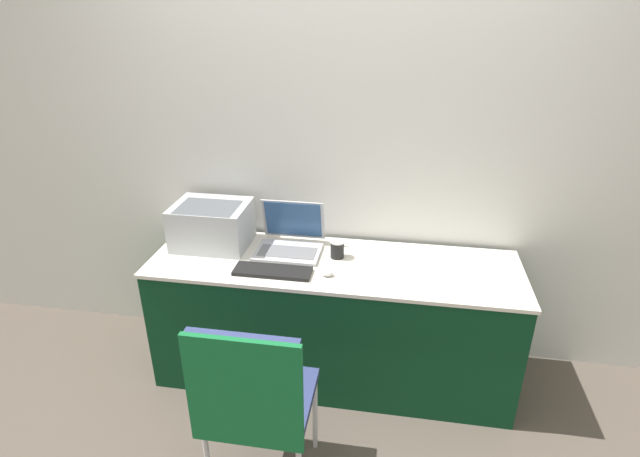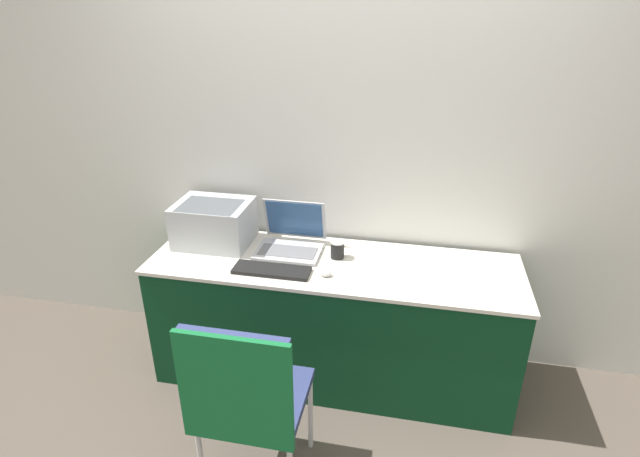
{
  "view_description": "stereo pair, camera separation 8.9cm",
  "coord_description": "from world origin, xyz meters",
  "px_view_note": "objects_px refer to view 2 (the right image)",
  "views": [
    {
      "loc": [
        0.31,
        -2.01,
        2.01
      ],
      "look_at": [
        -0.08,
        0.32,
        0.91
      ],
      "focal_mm": 28.0,
      "sensor_mm": 36.0,
      "label": 1
    },
    {
      "loc": [
        0.4,
        -2.0,
        2.01
      ],
      "look_at": [
        -0.08,
        0.32,
        0.91
      ],
      "focal_mm": 28.0,
      "sensor_mm": 36.0,
      "label": 2
    }
  ],
  "objects_px": {
    "printer": "(214,222)",
    "mouse": "(326,273)",
    "chair": "(245,394)",
    "laptop_left": "(291,240)",
    "coffee_cup": "(337,249)",
    "external_keyboard": "(272,270)"
  },
  "relations": [
    {
      "from": "printer",
      "to": "mouse",
      "type": "distance_m",
      "value": 0.74
    },
    {
      "from": "chair",
      "to": "mouse",
      "type": "bearing_deg",
      "value": 75.34
    },
    {
      "from": "mouse",
      "to": "chair",
      "type": "height_order",
      "value": "chair"
    },
    {
      "from": "printer",
      "to": "laptop_left",
      "type": "relative_size",
      "value": 1.16
    },
    {
      "from": "mouse",
      "to": "chair",
      "type": "relative_size",
      "value": 0.07
    },
    {
      "from": "printer",
      "to": "coffee_cup",
      "type": "height_order",
      "value": "printer"
    },
    {
      "from": "printer",
      "to": "mouse",
      "type": "xyz_separation_m",
      "value": [
        0.69,
        -0.24,
        -0.11
      ]
    },
    {
      "from": "laptop_left",
      "to": "mouse",
      "type": "relative_size",
      "value": 5.76
    },
    {
      "from": "external_keyboard",
      "to": "mouse",
      "type": "bearing_deg",
      "value": 3.34
    },
    {
      "from": "laptop_left",
      "to": "external_keyboard",
      "type": "bearing_deg",
      "value": -96.48
    },
    {
      "from": "coffee_cup",
      "to": "chair",
      "type": "bearing_deg",
      "value": -102.87
    },
    {
      "from": "printer",
      "to": "laptop_left",
      "type": "xyz_separation_m",
      "value": [
        0.44,
        0.01,
        -0.07
      ]
    },
    {
      "from": "external_keyboard",
      "to": "mouse",
      "type": "xyz_separation_m",
      "value": [
        0.28,
        0.02,
        0.01
      ]
    },
    {
      "from": "laptop_left",
      "to": "mouse",
      "type": "height_order",
      "value": "laptop_left"
    },
    {
      "from": "external_keyboard",
      "to": "coffee_cup",
      "type": "height_order",
      "value": "coffee_cup"
    },
    {
      "from": "laptop_left",
      "to": "coffee_cup",
      "type": "distance_m",
      "value": 0.28
    },
    {
      "from": "printer",
      "to": "coffee_cup",
      "type": "xyz_separation_m",
      "value": [
        0.71,
        -0.04,
        -0.08
      ]
    },
    {
      "from": "printer",
      "to": "chair",
      "type": "relative_size",
      "value": 0.44
    },
    {
      "from": "laptop_left",
      "to": "mouse",
      "type": "distance_m",
      "value": 0.36
    },
    {
      "from": "printer",
      "to": "external_keyboard",
      "type": "xyz_separation_m",
      "value": [
        0.41,
        -0.26,
        -0.12
      ]
    },
    {
      "from": "external_keyboard",
      "to": "chair",
      "type": "bearing_deg",
      "value": -82.49
    },
    {
      "from": "laptop_left",
      "to": "printer",
      "type": "bearing_deg",
      "value": -178.51
    }
  ]
}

